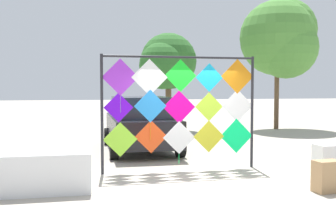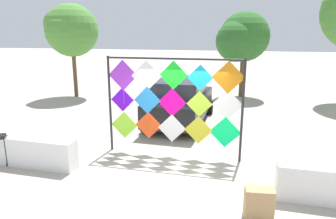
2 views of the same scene
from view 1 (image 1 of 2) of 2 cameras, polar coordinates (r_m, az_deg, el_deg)
name	(u,v)px [view 1 (image 1 of 2)]	position (r m, az deg, el deg)	size (l,w,h in m)	color
ground	(204,181)	(9.14, 5.11, -9.98)	(120.00, 120.00, 0.00)	#ADA393
kite_display_rack	(180,103)	(9.99, 1.77, 0.95)	(3.92, 0.14, 2.87)	#232328
parked_car	(141,123)	(13.26, -3.90, -1.95)	(2.20, 4.57, 1.77)	black
cardboard_box_large	(327,176)	(8.67, 21.60, -8.77)	(0.54, 0.33, 0.63)	tan
tree_broadleaf	(167,62)	(19.44, -0.13, 6.69)	(2.86, 3.01, 4.70)	brown
tree_far_right	(282,38)	(21.11, 15.80, 9.70)	(4.11, 3.98, 6.58)	brown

